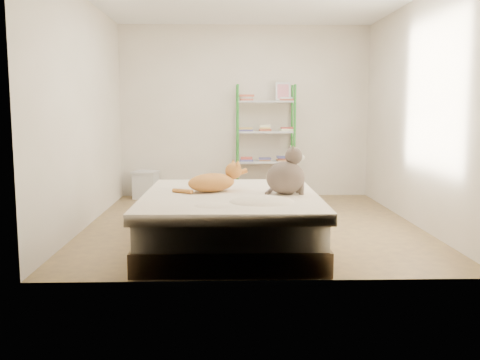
{
  "coord_description": "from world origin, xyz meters",
  "views": [
    {
      "loc": [
        -0.31,
        -6.15,
        1.33
      ],
      "look_at": [
        -0.16,
        -0.75,
        0.62
      ],
      "focal_mm": 40.0,
      "sensor_mm": 36.0,
      "label": 1
    }
  ],
  "objects_px": {
    "bed": "(231,220)",
    "white_bin": "(146,185)",
    "shelf_unit": "(266,145)",
    "grey_cat": "(286,171)",
    "orange_cat": "(211,180)",
    "cardboard_box": "(260,195)"
  },
  "relations": [
    {
      "from": "shelf_unit",
      "to": "cardboard_box",
      "type": "distance_m",
      "value": 1.08
    },
    {
      "from": "bed",
      "to": "white_bin",
      "type": "xyz_separation_m",
      "value": [
        -1.24,
        2.9,
        -0.05
      ]
    },
    {
      "from": "bed",
      "to": "white_bin",
      "type": "relative_size",
      "value": 4.96
    },
    {
      "from": "orange_cat",
      "to": "white_bin",
      "type": "bearing_deg",
      "value": 84.42
    },
    {
      "from": "orange_cat",
      "to": "grey_cat",
      "type": "xyz_separation_m",
      "value": [
        0.71,
        -0.18,
        0.11
      ]
    },
    {
      "from": "grey_cat",
      "to": "cardboard_box",
      "type": "distance_m",
      "value": 2.22
    },
    {
      "from": "shelf_unit",
      "to": "white_bin",
      "type": "xyz_separation_m",
      "value": [
        -1.81,
        -0.03,
        -0.59
      ]
    },
    {
      "from": "shelf_unit",
      "to": "grey_cat",
      "type": "bearing_deg",
      "value": -90.71
    },
    {
      "from": "bed",
      "to": "grey_cat",
      "type": "height_order",
      "value": "grey_cat"
    },
    {
      "from": "shelf_unit",
      "to": "white_bin",
      "type": "distance_m",
      "value": 1.9
    },
    {
      "from": "grey_cat",
      "to": "white_bin",
      "type": "height_order",
      "value": "grey_cat"
    },
    {
      "from": "grey_cat",
      "to": "orange_cat",
      "type": "bearing_deg",
      "value": 65.71
    },
    {
      "from": "bed",
      "to": "shelf_unit",
      "type": "distance_m",
      "value": 3.03
    },
    {
      "from": "grey_cat",
      "to": "shelf_unit",
      "type": "relative_size",
      "value": 0.26
    },
    {
      "from": "shelf_unit",
      "to": "white_bin",
      "type": "height_order",
      "value": "shelf_unit"
    },
    {
      "from": "bed",
      "to": "grey_cat",
      "type": "bearing_deg",
      "value": -6.58
    },
    {
      "from": "bed",
      "to": "grey_cat",
      "type": "xyz_separation_m",
      "value": [
        0.52,
        -0.07,
        0.49
      ]
    },
    {
      "from": "orange_cat",
      "to": "white_bin",
      "type": "relative_size",
      "value": 1.37
    },
    {
      "from": "bed",
      "to": "white_bin",
      "type": "bearing_deg",
      "value": 113.79
    },
    {
      "from": "bed",
      "to": "shelf_unit",
      "type": "xyz_separation_m",
      "value": [
        0.56,
        2.93,
        0.53
      ]
    },
    {
      "from": "bed",
      "to": "orange_cat",
      "type": "distance_m",
      "value": 0.44
    },
    {
      "from": "grey_cat",
      "to": "white_bin",
      "type": "relative_size",
      "value": 1.08
    }
  ]
}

